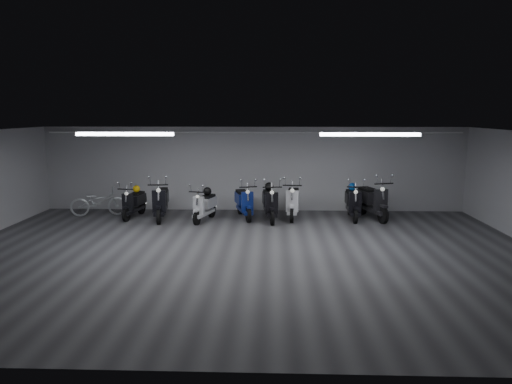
{
  "coord_description": "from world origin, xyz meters",
  "views": [
    {
      "loc": [
        0.64,
        -10.43,
        3.26
      ],
      "look_at": [
        0.19,
        2.5,
        1.05
      ],
      "focal_mm": 32.67,
      "sensor_mm": 36.0,
      "label": 1
    }
  ],
  "objects_px": {
    "scooter_6": "(293,196)",
    "scooter_7": "(353,197)",
    "scooter_9": "(373,195)",
    "helmet_1": "(136,189)",
    "scooter_1": "(161,196)",
    "scooter_2": "(204,201)",
    "scooter_5": "(270,198)",
    "scooter_0": "(134,198)",
    "helmet_3": "(207,191)",
    "helmet_0": "(269,187)",
    "scooter_4": "(244,197)",
    "bicycle": "(98,199)",
    "helmet_2": "(352,187)"
  },
  "relations": [
    {
      "from": "scooter_9",
      "to": "helmet_1",
      "type": "distance_m",
      "value": 7.41
    },
    {
      "from": "bicycle",
      "to": "helmet_2",
      "type": "height_order",
      "value": "bicycle"
    },
    {
      "from": "scooter_9",
      "to": "helmet_1",
      "type": "xyz_separation_m",
      "value": [
        -7.4,
        0.14,
        0.13
      ]
    },
    {
      "from": "scooter_2",
      "to": "scooter_9",
      "type": "distance_m",
      "value": 5.18
    },
    {
      "from": "scooter_1",
      "to": "scooter_5",
      "type": "bearing_deg",
      "value": -7.55
    },
    {
      "from": "scooter_4",
      "to": "helmet_1",
      "type": "height_order",
      "value": "scooter_4"
    },
    {
      "from": "scooter_4",
      "to": "scooter_5",
      "type": "bearing_deg",
      "value": -34.18
    },
    {
      "from": "scooter_0",
      "to": "helmet_2",
      "type": "relative_size",
      "value": 6.56
    },
    {
      "from": "helmet_0",
      "to": "scooter_1",
      "type": "bearing_deg",
      "value": -175.42
    },
    {
      "from": "scooter_9",
      "to": "helmet_3",
      "type": "bearing_deg",
      "value": 166.61
    },
    {
      "from": "helmet_3",
      "to": "scooter_4",
      "type": "bearing_deg",
      "value": 10.94
    },
    {
      "from": "scooter_2",
      "to": "helmet_3",
      "type": "relative_size",
      "value": 6.39
    },
    {
      "from": "scooter_9",
      "to": "helmet_2",
      "type": "relative_size",
      "value": 7.96
    },
    {
      "from": "scooter_5",
      "to": "scooter_1",
      "type": "bearing_deg",
      "value": 173.75
    },
    {
      "from": "helmet_2",
      "to": "scooter_0",
      "type": "bearing_deg",
      "value": -177.59
    },
    {
      "from": "scooter_5",
      "to": "helmet_1",
      "type": "relative_size",
      "value": 8.07
    },
    {
      "from": "scooter_7",
      "to": "helmet_2",
      "type": "distance_m",
      "value": 0.39
    },
    {
      "from": "scooter_1",
      "to": "scooter_2",
      "type": "xyz_separation_m",
      "value": [
        1.37,
        -0.16,
        -0.12
      ]
    },
    {
      "from": "scooter_1",
      "to": "helmet_0",
      "type": "xyz_separation_m",
      "value": [
        3.33,
        0.27,
        0.27
      ]
    },
    {
      "from": "helmet_1",
      "to": "helmet_0",
      "type": "bearing_deg",
      "value": -2.61
    },
    {
      "from": "scooter_2",
      "to": "scooter_6",
      "type": "bearing_deg",
      "value": 26.33
    },
    {
      "from": "scooter_6",
      "to": "helmet_1",
      "type": "relative_size",
      "value": 8.11
    },
    {
      "from": "bicycle",
      "to": "helmet_3",
      "type": "relative_size",
      "value": 6.72
    },
    {
      "from": "scooter_5",
      "to": "scooter_6",
      "type": "relative_size",
      "value": 0.99
    },
    {
      "from": "helmet_2",
      "to": "bicycle",
      "type": "bearing_deg",
      "value": -179.58
    },
    {
      "from": "scooter_9",
      "to": "helmet_0",
      "type": "height_order",
      "value": "scooter_9"
    },
    {
      "from": "scooter_1",
      "to": "scooter_2",
      "type": "height_order",
      "value": "scooter_1"
    },
    {
      "from": "scooter_7",
      "to": "helmet_1",
      "type": "xyz_separation_m",
      "value": [
        -6.8,
        0.19,
        0.19
      ]
    },
    {
      "from": "scooter_9",
      "to": "helmet_3",
      "type": "relative_size",
      "value": 7.82
    },
    {
      "from": "bicycle",
      "to": "helmet_3",
      "type": "distance_m",
      "value": 3.59
    },
    {
      "from": "helmet_0",
      "to": "bicycle",
      "type": "bearing_deg",
      "value": 177.97
    },
    {
      "from": "helmet_1",
      "to": "helmet_2",
      "type": "xyz_separation_m",
      "value": [
        6.8,
        0.06,
        0.1
      ]
    },
    {
      "from": "scooter_6",
      "to": "scooter_2",
      "type": "bearing_deg",
      "value": -164.78
    },
    {
      "from": "scooter_6",
      "to": "scooter_7",
      "type": "distance_m",
      "value": 1.85
    },
    {
      "from": "scooter_7",
      "to": "scooter_6",
      "type": "bearing_deg",
      "value": -179.89
    },
    {
      "from": "helmet_2",
      "to": "helmet_1",
      "type": "bearing_deg",
      "value": -179.49
    },
    {
      "from": "scooter_1",
      "to": "helmet_0",
      "type": "bearing_deg",
      "value": -3.1
    },
    {
      "from": "bicycle",
      "to": "helmet_0",
      "type": "xyz_separation_m",
      "value": [
        5.45,
        -0.19,
        0.45
      ]
    },
    {
      "from": "scooter_2",
      "to": "helmet_2",
      "type": "bearing_deg",
      "value": 24.61
    },
    {
      "from": "helmet_0",
      "to": "helmet_3",
      "type": "height_order",
      "value": "helmet_0"
    },
    {
      "from": "scooter_0",
      "to": "scooter_2",
      "type": "distance_m",
      "value": 2.32
    },
    {
      "from": "scooter_2",
      "to": "scooter_5",
      "type": "relative_size",
      "value": 0.87
    },
    {
      "from": "scooter_7",
      "to": "helmet_2",
      "type": "height_order",
      "value": "scooter_7"
    },
    {
      "from": "helmet_1",
      "to": "scooter_9",
      "type": "bearing_deg",
      "value": -1.08
    },
    {
      "from": "scooter_6",
      "to": "scooter_9",
      "type": "height_order",
      "value": "scooter_9"
    },
    {
      "from": "scooter_1",
      "to": "scooter_7",
      "type": "relative_size",
      "value": 1.07
    },
    {
      "from": "scooter_0",
      "to": "bicycle",
      "type": "bearing_deg",
      "value": 177.67
    },
    {
      "from": "scooter_7",
      "to": "scooter_5",
      "type": "bearing_deg",
      "value": -172.25
    },
    {
      "from": "helmet_2",
      "to": "scooter_9",
      "type": "bearing_deg",
      "value": -18.53
    },
    {
      "from": "scooter_0",
      "to": "scooter_2",
      "type": "xyz_separation_m",
      "value": [
        2.28,
        -0.39,
        -0.01
      ]
    }
  ]
}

